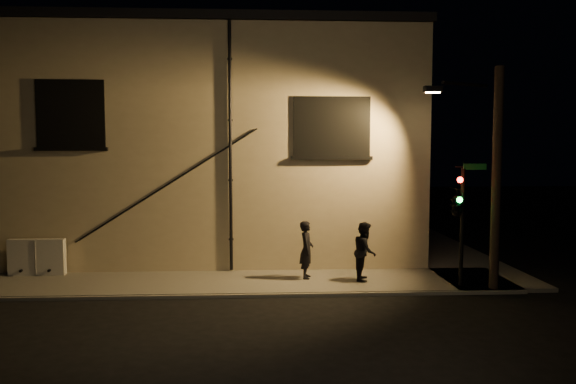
{
  "coord_description": "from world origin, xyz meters",
  "views": [
    {
      "loc": [
        -0.9,
        -15.87,
        4.28
      ],
      "look_at": [
        0.06,
        1.8,
        2.89
      ],
      "focal_mm": 35.0,
      "sensor_mm": 36.0,
      "label": 1
    }
  ],
  "objects": [
    {
      "name": "streetlamp_pole",
      "position": [
        5.98,
        0.24,
        3.57
      ],
      "size": [
        2.01,
        1.38,
        6.64
      ],
      "color": "black",
      "rests_on": "ground"
    },
    {
      "name": "traffic_signal",
      "position": [
        5.04,
        0.46,
        2.61
      ],
      "size": [
        1.22,
        2.16,
        3.69
      ],
      "color": "black",
      "rests_on": "sidewalk"
    },
    {
      "name": "building",
      "position": [
        -3.0,
        8.99,
        4.4
      ],
      "size": [
        16.2,
        12.23,
        8.8
      ],
      "color": "#C5B38D",
      "rests_on": "ground"
    },
    {
      "name": "pedestrian_b",
      "position": [
        2.47,
        1.4,
        1.04
      ],
      "size": [
        0.89,
        1.04,
        1.84
      ],
      "primitive_type": "imported",
      "rotation": [
        0.0,
        0.0,
        1.33
      ],
      "color": "black",
      "rests_on": "sidewalk"
    },
    {
      "name": "pedestrian_a",
      "position": [
        0.65,
        1.75,
        1.04
      ],
      "size": [
        0.52,
        0.72,
        1.84
      ],
      "primitive_type": "imported",
      "rotation": [
        0.0,
        0.0,
        1.44
      ],
      "color": "black",
      "rests_on": "sidewalk"
    },
    {
      "name": "utility_cabinet",
      "position": [
        -8.14,
        2.7,
        0.71
      ],
      "size": [
        1.8,
        0.3,
        1.18
      ],
      "primitive_type": "cube",
      "color": "silver",
      "rests_on": "sidewalk"
    },
    {
      "name": "sidewalk",
      "position": [
        1.22,
        4.39,
        0.06
      ],
      "size": [
        21.0,
        16.0,
        0.12
      ],
      "color": "#65625B",
      "rests_on": "ground"
    },
    {
      "name": "ground",
      "position": [
        0.0,
        0.0,
        0.0
      ],
      "size": [
        90.0,
        90.0,
        0.0
      ],
      "primitive_type": "plane",
      "color": "black"
    }
  ]
}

